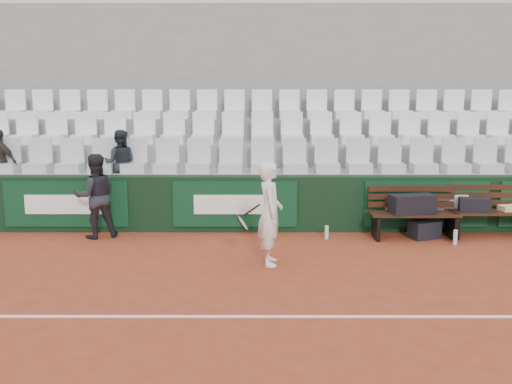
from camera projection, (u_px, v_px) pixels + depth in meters
The scene contains 21 objects.
ground at pixel (240, 317), 6.44m from camera, with size 80.00×80.00×0.00m, color #9F3E23.
court_baseline at pixel (240, 316), 6.44m from camera, with size 18.00×0.06×0.01m, color white.
back_barrier at pixel (250, 203), 10.28m from camera, with size 18.00×0.34×1.00m.
grandstand_tier_front at pixel (247, 197), 10.90m from camera, with size 18.00×0.95×1.00m, color #979895.
grandstand_tier_mid at pixel (248, 178), 11.79m from camera, with size 18.00×0.95×1.45m, color #989895.
grandstand_tier_back at pixel (248, 161), 12.69m from camera, with size 18.00×0.95×1.90m, color gray.
grandstand_rear_wall at pixel (249, 104), 13.08m from camera, with size 18.00×0.30×4.40m, color gray.
seat_row_front at pixel (247, 156), 10.58m from camera, with size 11.90×0.44×0.63m, color silver.
seat_row_mid at pixel (247, 128), 11.44m from camera, with size 11.90×0.44×0.63m, color white.
seat_row_back at pixel (248, 104), 12.29m from camera, with size 11.90×0.44×0.63m, color white.
bench_left at pixel (414, 226), 9.77m from camera, with size 1.50×0.56×0.45m, color #341A0F.
bench_right at pixel (491, 224), 9.92m from camera, with size 1.50×0.56×0.45m, color #371E10.
sports_bag_left at pixel (412, 204), 9.68m from camera, with size 0.75×0.32×0.32m, color black.
sports_bag_right at pixel (474, 205), 9.82m from camera, with size 0.51×0.24×0.24m, color black.
towel at pixel (510, 208), 9.90m from camera, with size 0.33×0.24×0.09m, color beige.
sports_bag_ground at pixel (424, 230), 9.80m from camera, with size 0.49×0.30×0.30m, color black.
water_bottle_near at pixel (327, 232), 9.77m from camera, with size 0.07×0.07×0.23m, color silver.
water_bottle_far at pixel (455, 237), 9.41m from camera, with size 0.07×0.07×0.25m, color silver.
tennis_player at pixel (270, 213), 8.25m from camera, with size 0.69×0.57×1.52m.
ball_kid at pixel (95, 196), 9.76m from camera, with size 0.71×0.55×1.46m, color black.
spectator_c at pixel (119, 139), 10.58m from camera, with size 0.60×0.47×1.24m, color #1E242E.
Camera 1 is at (0.19, -6.08, 2.54)m, focal length 40.00 mm.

